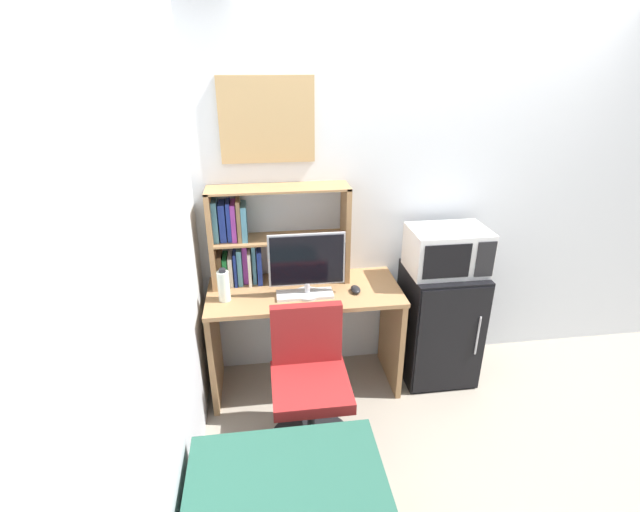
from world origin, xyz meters
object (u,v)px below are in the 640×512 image
at_px(wall_corkboard, 267,120).
at_px(microwave, 447,250).
at_px(computer_mouse, 356,289).
at_px(keyboard, 305,294).
at_px(hutch_bookshelf, 256,237).
at_px(desk_chair, 310,389).
at_px(mini_fridge, 438,323).
at_px(monitor, 307,263).
at_px(water_bottle, 224,286).

bearing_deg(wall_corkboard, microwave, -12.26).
bearing_deg(computer_mouse, keyboard, -178.68).
relative_size(hutch_bookshelf, desk_chair, 1.05).
xyz_separation_m(computer_mouse, wall_corkboard, (-0.52, 0.34, 1.03)).
height_order(keyboard, mini_fridge, mini_fridge).
height_order(monitor, wall_corkboard, wall_corkboard).
distance_m(mini_fridge, microwave, 0.57).
distance_m(keyboard, computer_mouse, 0.33).
bearing_deg(computer_mouse, water_bottle, 179.64).
height_order(mini_fridge, desk_chair, desk_chair).
bearing_deg(hutch_bookshelf, water_bottle, -131.89).
distance_m(keyboard, desk_chair, 0.59).
relative_size(hutch_bookshelf, wall_corkboard, 1.55).
bearing_deg(water_bottle, monitor, -0.15).
height_order(hutch_bookshelf, mini_fridge, hutch_bookshelf).
relative_size(keyboard, water_bottle, 1.66).
relative_size(keyboard, computer_mouse, 3.48).
relative_size(monitor, desk_chair, 0.56).
distance_m(desk_chair, wall_corkboard, 1.65).
xyz_separation_m(keyboard, desk_chair, (-0.02, -0.44, -0.40)).
bearing_deg(mini_fridge, monitor, -175.13).
distance_m(monitor, mini_fridge, 1.11).
height_order(hutch_bookshelf, microwave, hutch_bookshelf).
bearing_deg(wall_corkboard, keyboard, -62.08).
bearing_deg(wall_corkboard, mini_fridge, -12.40).
bearing_deg(microwave, computer_mouse, -172.13).
bearing_deg(keyboard, hutch_bookshelf, 138.72).
distance_m(computer_mouse, water_bottle, 0.84).
relative_size(hutch_bookshelf, mini_fridge, 1.08).
xyz_separation_m(computer_mouse, desk_chair, (-0.36, -0.44, -0.41)).
relative_size(monitor, microwave, 0.94).
distance_m(hutch_bookshelf, keyboard, 0.49).
xyz_separation_m(monitor, wall_corkboard, (-0.20, 0.33, 0.82)).
distance_m(keyboard, water_bottle, 0.51).
relative_size(mini_fridge, desk_chair, 0.97).
relative_size(water_bottle, mini_fridge, 0.26).
xyz_separation_m(hutch_bookshelf, monitor, (0.31, -0.24, -0.09)).
bearing_deg(wall_corkboard, hutch_bookshelf, -138.95).
distance_m(hutch_bookshelf, microwave, 1.27).
distance_m(monitor, wall_corkboard, 0.91).
bearing_deg(hutch_bookshelf, microwave, -7.17).
bearing_deg(monitor, computer_mouse, -0.70).
xyz_separation_m(computer_mouse, mini_fridge, (0.64, 0.08, -0.37)).
bearing_deg(mini_fridge, desk_chair, -151.96).
height_order(monitor, computer_mouse, monitor).
distance_m(hutch_bookshelf, computer_mouse, 0.73).
height_order(hutch_bookshelf, monitor, hutch_bookshelf).
xyz_separation_m(hutch_bookshelf, desk_chair, (0.27, -0.69, -0.71)).
relative_size(computer_mouse, desk_chair, 0.12).
relative_size(hutch_bookshelf, monitor, 1.88).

